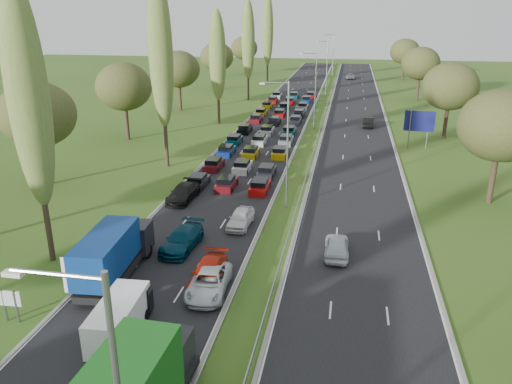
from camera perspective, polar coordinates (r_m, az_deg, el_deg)
The scene contains 23 objects.
ground at distance 83.48m, azimuth 6.73°, elevation 7.46°, with size 260.00×260.00×0.00m, color #30581B.
near_carriageway at distance 86.60m, azimuth 2.35°, elevation 8.02°, with size 10.50×215.00×0.04m, color black.
far_carriageway at distance 85.76m, azimuth 11.39°, elevation 7.54°, with size 10.50×215.00×0.04m, color black.
central_reservation at distance 85.81m, azimuth 6.87°, elevation 8.16°, with size 2.36×215.00×0.32m.
lamp_columns at distance 80.44m, azimuth 6.79°, elevation 11.34°, with size 0.18×140.18×12.00m.
poplar_row at distance 72.97m, azimuth -6.70°, elevation 15.53°, with size 2.80×127.80×22.44m.
woodland_left at distance 72.21m, azimuth -16.01°, elevation 11.12°, with size 8.00×166.00×11.10m.
woodland_right at distance 70.25m, azimuth 22.46°, elevation 10.18°, with size 8.00×153.00×11.10m.
traffic_queue_fill at distance 81.50m, azimuth 1.81°, elevation 7.60°, with size 9.11×66.20×0.80m.
near_car_2 at distance 39.30m, azimuth -14.46°, elevation -6.41°, with size 2.29×4.97×1.38m, color white.
near_car_3 at distance 50.09m, azimuth -8.31°, elevation -0.07°, with size 2.18×5.37×1.56m, color black.
near_car_7 at distance 39.93m, azimuth -8.46°, elevation -5.37°, with size 2.22×5.46×1.58m, color #043146.
near_car_10 at distance 33.84m, azimuth -5.40°, elevation -10.23°, with size 2.46×5.33×1.48m, color silver.
near_car_11 at distance 34.94m, azimuth -5.44°, elevation -9.18°, with size 2.10×5.17×1.50m, color #A81B0A.
near_car_12 at distance 43.57m, azimuth -1.77°, elevation -2.99°, with size 1.79×4.44×1.51m, color silver.
far_car_0 at distance 38.95m, azimuth 9.22°, elevation -6.09°, with size 1.86×4.61×1.57m, color silver.
far_car_1 at distance 84.51m, azimuth 12.72°, elevation 7.83°, with size 1.68×4.82×1.59m, color black.
far_car_2 at distance 147.19m, azimuth 10.73°, elevation 12.87°, with size 2.42×5.25×1.46m, color gray.
blue_lorry at distance 36.23m, azimuth -15.97°, elevation -6.71°, with size 2.46×8.86×3.74m.
white_van_front at distance 30.90m, azimuth -15.12°, elevation -13.63°, with size 1.85×4.72×1.90m.
white_van_rear at distance 30.76m, azimuth -15.21°, elevation -13.53°, with size 2.09×5.33×2.14m.
info_sign at distance 33.90m, azimuth -26.33°, elevation -11.17°, with size 1.50×0.17×2.10m.
direction_sign at distance 71.84m, azimuth 18.17°, elevation 7.52°, with size 3.98×0.58×5.20m.
Camera 1 is at (9.84, -1.42, 17.64)m, focal length 35.00 mm.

